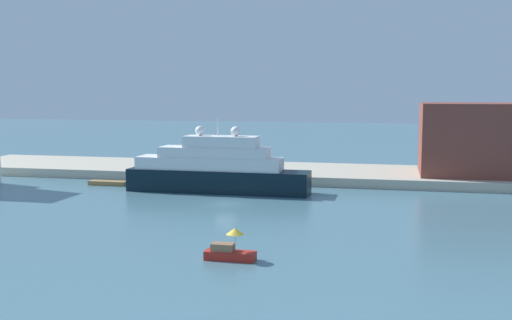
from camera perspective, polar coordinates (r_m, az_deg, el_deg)
name	(u,v)px	position (r m, az deg, el deg)	size (l,w,h in m)	color
ground	(226,204)	(77.06, -2.89, -4.15)	(400.00, 400.00, 0.00)	slate
quay_dock	(267,172)	(101.24, 1.00, -1.16)	(110.00, 18.64, 1.45)	#B7AD99
large_yacht	(216,170)	(85.70, -3.81, -0.91)	(26.00, 4.79, 10.49)	black
small_motorboat	(230,250)	(51.87, -2.50, -8.45)	(4.35, 1.52, 2.79)	#B22319
work_barge	(108,183)	(94.85, -13.75, -2.11)	(5.91, 1.78, 0.64)	olive
harbor_building	(483,139)	(98.81, 20.59, 1.86)	(18.51, 12.83, 10.97)	brown
parked_car	(173,166)	(99.58, -7.82, -0.59)	(4.07, 1.87, 1.35)	silver
person_figure	(190,167)	(97.10, -6.23, -0.64)	(0.36, 0.36, 1.64)	maroon
mooring_bollard	(257,171)	(93.58, 0.13, -1.09)	(0.48, 0.48, 0.82)	black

